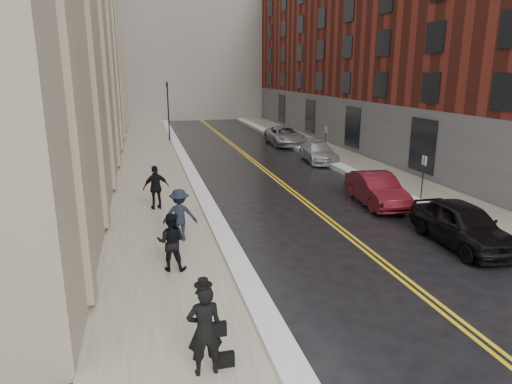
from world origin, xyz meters
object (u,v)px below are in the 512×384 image
car_maroon (376,189)px  pedestrian_main (205,330)px  car_silver_far (285,136)px  pedestrian_a (171,242)px  pedestrian_b (180,215)px  car_silver_near (318,152)px  car_black (463,224)px  pedestrian_c (156,187)px

car_maroon → pedestrian_main: size_ratio=2.32×
car_silver_far → pedestrian_main: (-10.73, -28.69, 0.35)m
car_silver_far → pedestrian_main: size_ratio=2.87×
car_maroon → pedestrian_a: (-9.77, -5.35, 0.32)m
car_maroon → pedestrian_b: bearing=-157.8°
car_silver_near → car_silver_far: 7.62m
car_black → pedestrian_a: 10.23m
car_silver_far → pedestrian_c: size_ratio=2.86×
car_silver_far → pedestrian_c: pedestrian_c is taller
car_black → pedestrian_main: size_ratio=2.38×
car_black → car_silver_far: size_ratio=0.83×
car_black → pedestrian_main: 11.18m
pedestrian_a → car_silver_far: bearing=-99.1°
car_black → car_maroon: (-0.46, 5.41, -0.05)m
pedestrian_main → pedestrian_a: (-0.31, 5.21, -0.06)m
pedestrian_main → pedestrian_c: size_ratio=1.00×
car_black → car_silver_near: (0.81, 15.93, -0.12)m
pedestrian_c → car_silver_near: bearing=-154.3°
pedestrian_c → pedestrian_a: bearing=78.2°
car_maroon → car_silver_near: 10.59m
car_silver_near → car_maroon: bearing=-91.4°
pedestrian_a → pedestrian_b: size_ratio=0.96×
pedestrian_a → car_maroon: bearing=-135.3°
pedestrian_a → pedestrian_c: (-0.21, 6.65, 0.07)m
pedestrian_b → pedestrian_c: (-0.68, 4.16, 0.03)m
car_maroon → pedestrian_a: 11.14m
car_maroon → pedestrian_a: size_ratio=2.48×
car_maroon → pedestrian_main: 14.18m
car_silver_near → pedestrian_a: bearing=-119.4°
car_black → pedestrian_b: pedestrian_b is taller
car_maroon → pedestrian_b: (-9.30, -2.85, 0.36)m
car_silver_far → pedestrian_a: bearing=-112.7°
car_black → car_silver_far: car_black is taller
car_maroon → pedestrian_c: size_ratio=2.31×
car_maroon → pedestrian_a: pedestrian_a is taller
car_silver_near → pedestrian_main: bearing=-111.5°
car_silver_far → pedestrian_a: (-11.04, -23.48, 0.29)m
car_black → car_maroon: size_ratio=1.03×
pedestrian_main → car_silver_far: bearing=-113.7°
car_black → pedestrian_main: bearing=-150.1°
car_silver_near → pedestrian_main: 23.65m
pedestrian_main → pedestrian_b: 7.71m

